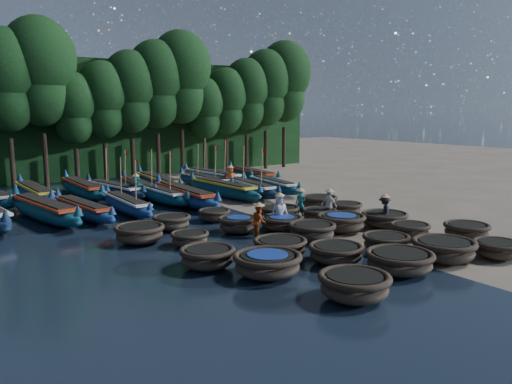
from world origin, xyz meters
TOP-DOWN VIEW (x-y plane):
  - ground at (0.00, 0.00)m, footprint 120.00×120.00m
  - foliage_wall at (0.00, 23.50)m, footprint 40.00×3.00m
  - coracle_1 at (-4.64, -9.71)m, footprint 2.33×2.33m
  - coracle_2 at (-1.41, -8.83)m, footprint 2.46×2.46m
  - coracle_3 at (1.13, -8.88)m, footprint 2.46×2.46m
  - coracle_4 at (3.16, -9.90)m, footprint 2.11×2.11m
  - coracle_5 at (-5.50, -6.40)m, footprint 2.46×2.46m
  - coracle_6 at (-2.47, -6.69)m, footprint 2.49×2.49m
  - coracle_7 at (0.37, -6.70)m, footprint 2.10×2.10m
  - coracle_8 at (2.96, -5.90)m, footprint 2.13×2.13m
  - coracle_9 at (4.87, -7.51)m, footprint 2.49×2.49m
  - coracle_10 at (-6.76, -4.39)m, footprint 2.14×2.14m
  - coracle_11 at (-3.68, -4.80)m, footprint 2.28×2.28m
  - coracle_12 at (-0.98, -3.67)m, footprint 2.54×2.54m
  - coracle_13 at (1.31, -3.17)m, footprint 2.37×2.37m
  - coracle_14 at (3.67, -3.82)m, footprint 2.72×2.72m
  - coracle_15 at (-5.87, -1.32)m, footprint 2.00×2.00m
  - coracle_16 at (-2.86, -0.51)m, footprint 2.03×2.03m
  - coracle_17 at (-0.95, -1.43)m, footprint 2.24×2.24m
  - coracle_18 at (2.07, -0.82)m, footprint 1.86×1.86m
  - coracle_19 at (4.31, -0.51)m, footprint 2.04×2.04m
  - coracle_20 at (-7.41, 0.45)m, footprint 2.22×2.22m
  - coracle_21 at (-5.21, 1.79)m, footprint 2.19×2.19m
  - coracle_22 at (-2.54, 2.25)m, footprint 2.06×2.06m
  - coracle_23 at (0.49, 0.58)m, footprint 2.23×2.23m
  - coracle_24 at (4.27, 1.59)m, footprint 2.16×2.16m
  - long_boat_1 at (-9.75, 7.63)m, footprint 2.78×8.71m
  - long_boat_2 at (-7.92, 7.06)m, footprint 2.11×7.43m
  - long_boat_3 at (-5.44, 7.09)m, footprint 1.45×7.30m
  - long_boat_4 at (-2.58, 9.05)m, footprint 1.58×7.80m
  - long_boat_5 at (-1.63, 7.33)m, footprint 1.87×8.84m
  - long_boat_6 at (1.77, 8.39)m, footprint 1.90×8.32m
  - long_boat_7 at (3.61, 7.85)m, footprint 2.21×7.79m
  - long_boat_8 at (5.81, 8.13)m, footprint 2.27×7.26m
  - long_boat_10 at (-8.95, 13.76)m, footprint 1.69×8.25m
  - long_boat_11 at (-5.92, 13.88)m, footprint 1.51×8.49m
  - long_boat_12 at (-4.24, 12.52)m, footprint 2.53×7.56m
  - long_boat_13 at (-2.42, 12.76)m, footprint 2.12×7.73m
  - long_boat_14 at (-0.62, 13.48)m, footprint 2.06×8.63m
  - long_boat_15 at (2.79, 12.65)m, footprint 1.57×7.53m
  - long_boat_16 at (4.33, 14.11)m, footprint 2.17×8.28m
  - long_boat_17 at (7.43, 13.02)m, footprint 2.19×8.23m
  - fisherman_0 at (-0.75, -1.01)m, footprint 0.97×0.78m
  - fisherman_1 at (1.72, 0.33)m, footprint 0.58×0.67m
  - fisherman_2 at (-2.54, -1.77)m, footprint 0.85×0.93m
  - fisherman_3 at (3.59, -3.86)m, footprint 1.14×1.19m
  - fisherman_4 at (2.46, -1.12)m, footprint 0.55×1.01m
  - fisherman_5 at (-3.57, 10.27)m, footprint 1.31×1.57m
  - fisherman_6 at (3.48, 10.13)m, footprint 1.02×0.85m
  - tree_3 at (-9.10, 20.00)m, footprint 4.92×4.92m
  - tree_4 at (-6.80, 20.00)m, footprint 5.34×5.34m
  - tree_5 at (-4.50, 20.00)m, footprint 3.68×3.68m
  - tree_6 at (-2.20, 20.00)m, footprint 4.09×4.09m
  - tree_7 at (0.10, 20.00)m, footprint 4.51×4.51m
  - tree_8 at (2.40, 20.00)m, footprint 4.92×4.92m
  - tree_9 at (4.70, 20.00)m, footprint 5.34×5.34m
  - tree_10 at (7.00, 20.00)m, footprint 3.68×3.68m
  - tree_11 at (9.30, 20.00)m, footprint 4.09×4.09m
  - tree_12 at (11.60, 20.00)m, footprint 4.51×4.51m
  - tree_13 at (13.90, 20.00)m, footprint 4.92×4.92m
  - tree_14 at (16.20, 20.00)m, footprint 5.34×5.34m

SIDE VIEW (x-z plane):
  - ground at x=0.00m, z-range 0.00..0.00m
  - coracle_15 at x=-5.87m, z-range 0.05..0.68m
  - coracle_22 at x=-2.54m, z-range 0.05..0.69m
  - coracle_18 at x=2.07m, z-range 0.05..0.69m
  - coracle_19 at x=4.31m, z-range 0.05..0.73m
  - coracle_8 at x=2.96m, z-range 0.05..0.75m
  - coracle_4 at x=3.16m, z-range 0.05..0.75m
  - coracle_7 at x=0.37m, z-range 0.05..0.77m
  - coracle_17 at x=-0.95m, z-range 0.06..0.78m
  - coracle_21 at x=-5.21m, z-range 0.05..0.79m
  - coracle_23 at x=0.49m, z-range 0.05..0.79m
  - coracle_9 at x=4.87m, z-range 0.05..0.79m
  - coracle_6 at x=-2.47m, z-range 0.05..0.80m
  - coracle_11 at x=-3.68m, z-range 0.05..0.80m
  - coracle_14 at x=3.67m, z-range 0.05..0.82m
  - coracle_24 at x=4.27m, z-range 0.06..0.83m
  - coracle_16 at x=-2.86m, z-range 0.06..0.84m
  - coracle_10 at x=-6.76m, z-range 0.06..0.85m
  - coracle_2 at x=-1.41m, z-range 0.06..0.85m
  - coracle_20 at x=-7.41m, z-range 0.06..0.86m
  - coracle_12 at x=-0.98m, z-range 0.06..0.87m
  - coracle_13 at x=1.31m, z-range 0.06..0.89m
  - coracle_5 at x=-5.50m, z-range 0.06..0.90m
  - coracle_3 at x=1.13m, z-range 0.06..0.90m
  - coracle_1 at x=-4.64m, z-range 0.06..0.91m
  - long_boat_8 at x=5.81m, z-range -0.15..1.14m
  - long_boat_3 at x=-5.44m, z-range -1.06..2.04m
  - long_boat_2 at x=-7.92m, z-range -0.16..1.16m
  - long_boat_15 at x=2.79m, z-range -1.09..2.11m
  - long_boat_12 at x=-4.24m, z-range -1.11..2.14m
  - long_boat_13 at x=-2.42m, z-range -0.16..1.20m
  - long_boat_4 at x=-2.58m, z-range -1.13..2.18m
  - long_boat_7 at x=3.61m, z-range -1.14..2.19m
  - long_boat_10 at x=-8.95m, z-range -0.17..1.28m
  - long_boat_17 at x=7.43m, z-range -0.17..1.28m
  - long_boat_6 at x=1.77m, z-range -0.18..1.29m
  - long_boat_16 at x=4.33m, z-range -1.21..2.33m
  - long_boat_11 at x=-5.92m, z-range -0.18..1.32m
  - long_boat_14 at x=-0.62m, z-range -0.18..1.34m
  - long_boat_1 at x=-9.75m, z-range -0.18..1.36m
  - long_boat_5 at x=-1.63m, z-range -0.19..1.37m
  - fisherman_2 at x=-2.54m, z-range -0.04..1.71m
  - fisherman_3 at x=3.59m, z-range -0.06..1.77m
  - fisherman_5 at x=-3.57m, z-range -0.07..1.83m
  - fisherman_4 at x=2.46m, z-range -0.03..1.81m
  - fisherman_1 at x=1.72m, z-range 0.01..1.77m
  - fisherman_0 at x=-0.75m, z-range -0.04..1.88m
  - fisherman_6 at x=3.48m, z-range -0.05..1.94m
  - foliage_wall at x=0.00m, z-range 0.00..10.00m
  - tree_5 at x=-4.50m, z-range 1.63..10.31m
  - tree_10 at x=7.00m, z-range 1.63..10.31m
  - tree_6 at x=-2.20m, z-range 1.82..11.47m
  - tree_11 at x=9.30m, z-range 1.82..11.47m
  - tree_7 at x=0.10m, z-range 2.01..12.64m
  - tree_12 at x=11.60m, z-range 2.01..12.64m
  - tree_3 at x=-9.10m, z-range 2.19..13.80m
  - tree_8 at x=2.40m, z-range 2.19..13.80m
  - tree_13 at x=13.90m, z-range 2.19..13.80m
  - tree_4 at x=-6.80m, z-range 2.38..14.96m
  - tree_9 at x=4.70m, z-range 2.38..14.96m
  - tree_14 at x=16.20m, z-range 2.38..14.96m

